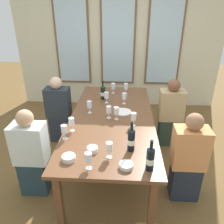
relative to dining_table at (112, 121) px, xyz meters
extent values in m
plane|color=brown|center=(0.00, 0.00, -0.68)|extent=(12.00, 12.00, 0.00)
cube|color=beige|center=(0.00, 2.17, 0.77)|extent=(4.31, 0.06, 2.90)
cube|color=brown|center=(-0.95, 2.12, 0.77)|extent=(0.72, 0.03, 1.88)
cube|color=silver|center=(-0.95, 2.10, 0.77)|extent=(0.64, 0.01, 1.80)
cube|color=brown|center=(0.00, 2.12, 0.77)|extent=(0.72, 0.03, 1.88)
cube|color=silver|center=(0.00, 2.10, 0.77)|extent=(0.64, 0.01, 1.80)
cube|color=brown|center=(0.95, 2.12, 0.77)|extent=(0.72, 0.03, 1.88)
cube|color=silver|center=(0.95, 2.10, 0.77)|extent=(0.64, 0.01, 1.80)
cube|color=brown|center=(0.00, 0.00, 0.04)|extent=(1.11, 2.40, 0.04)
cube|color=brown|center=(-0.46, -1.10, -0.33)|extent=(0.07, 0.07, 0.70)
cube|color=brown|center=(0.46, -1.10, -0.33)|extent=(0.07, 0.07, 0.70)
cube|color=brown|center=(-0.46, 1.10, -0.33)|extent=(0.07, 0.07, 0.70)
cube|color=brown|center=(0.46, 1.10, -0.33)|extent=(0.07, 0.07, 0.70)
cylinder|color=white|center=(0.14, 0.16, 0.07)|extent=(0.25, 0.25, 0.01)
cylinder|color=black|center=(0.25, -0.75, 0.18)|extent=(0.07, 0.07, 0.23)
cone|color=black|center=(0.25, -0.75, 0.30)|extent=(0.07, 0.07, 0.02)
cylinder|color=black|center=(0.25, -0.75, 0.35)|extent=(0.03, 0.03, 0.08)
cylinder|color=white|center=(0.25, -0.75, 0.17)|extent=(0.08, 0.08, 0.06)
cylinder|color=black|center=(0.41, -1.04, 0.17)|extent=(0.07, 0.08, 0.22)
cone|color=black|center=(0.41, -1.04, 0.29)|extent=(0.07, 0.08, 0.02)
cylinder|color=black|center=(0.41, -1.04, 0.34)|extent=(0.03, 0.03, 0.08)
cylinder|color=silver|center=(0.41, -1.04, 0.16)|extent=(0.08, 0.08, 0.06)
cylinder|color=black|center=(-0.18, 0.62, 0.16)|extent=(0.08, 0.07, 0.20)
cone|color=black|center=(-0.18, 0.62, 0.28)|extent=(0.08, 0.07, 0.02)
cylinder|color=black|center=(-0.18, 0.62, 0.32)|extent=(0.03, 0.03, 0.08)
cylinder|color=white|center=(-0.18, 0.62, 0.15)|extent=(0.08, 0.08, 0.06)
cylinder|color=white|center=(-0.15, -0.79, 0.09)|extent=(0.12, 0.12, 0.05)
cylinder|color=white|center=(-0.37, -0.95, 0.09)|extent=(0.14, 0.14, 0.05)
cylinder|color=white|center=(0.20, -1.02, 0.08)|extent=(0.13, 0.13, 0.04)
cylinder|color=white|center=(0.28, -0.22, 0.06)|extent=(0.06, 0.06, 0.00)
cylinder|color=white|center=(0.28, -0.22, 0.10)|extent=(0.01, 0.01, 0.07)
cylinder|color=white|center=(0.28, -0.22, 0.19)|extent=(0.07, 0.07, 0.09)
cylinder|color=white|center=(0.03, -0.88, 0.06)|extent=(0.06, 0.06, 0.00)
cylinder|color=white|center=(0.03, -0.88, 0.10)|extent=(0.01, 0.01, 0.07)
cylinder|color=white|center=(0.03, -0.88, 0.19)|extent=(0.07, 0.07, 0.09)
cylinder|color=#590C19|center=(0.03, -0.88, 0.16)|extent=(0.06, 0.06, 0.03)
cylinder|color=white|center=(0.18, 0.89, 0.06)|extent=(0.06, 0.06, 0.00)
cylinder|color=white|center=(0.18, 0.89, 0.10)|extent=(0.01, 0.01, 0.07)
cylinder|color=white|center=(0.18, 0.89, 0.19)|extent=(0.07, 0.07, 0.09)
cylinder|color=white|center=(0.16, 0.46, 0.06)|extent=(0.06, 0.06, 0.00)
cylinder|color=white|center=(0.16, 0.46, 0.10)|extent=(0.01, 0.01, 0.07)
cylinder|color=white|center=(0.16, 0.46, 0.19)|extent=(0.07, 0.07, 0.09)
cylinder|color=maroon|center=(0.16, 0.46, 0.16)|extent=(0.06, 0.06, 0.04)
cylinder|color=white|center=(-0.32, 0.11, 0.06)|extent=(0.06, 0.06, 0.00)
cylinder|color=white|center=(-0.32, 0.11, 0.10)|extent=(0.01, 0.01, 0.07)
cylinder|color=white|center=(-0.32, 0.11, 0.19)|extent=(0.07, 0.07, 0.09)
cylinder|color=#590C19|center=(-0.32, 0.11, 0.16)|extent=(0.06, 0.06, 0.03)
cylinder|color=white|center=(0.06, -0.06, 0.06)|extent=(0.06, 0.06, 0.00)
cylinder|color=white|center=(0.06, -0.06, 0.10)|extent=(0.01, 0.01, 0.07)
cylinder|color=white|center=(0.06, -0.06, 0.19)|extent=(0.07, 0.07, 0.09)
cylinder|color=#590C19|center=(0.06, -0.06, 0.15)|extent=(0.06, 0.06, 0.02)
cylinder|color=white|center=(-0.03, 0.89, 0.06)|extent=(0.06, 0.06, 0.00)
cylinder|color=white|center=(-0.03, 0.89, 0.10)|extent=(0.01, 0.01, 0.07)
cylinder|color=white|center=(-0.03, 0.89, 0.19)|extent=(0.07, 0.07, 0.09)
cylinder|color=white|center=(-0.15, -1.06, 0.06)|extent=(0.06, 0.06, 0.00)
cylinder|color=white|center=(-0.15, -1.06, 0.10)|extent=(0.01, 0.01, 0.07)
cylinder|color=white|center=(-0.15, -1.06, 0.19)|extent=(0.07, 0.07, 0.09)
cylinder|color=white|center=(-0.04, -0.03, 0.06)|extent=(0.06, 0.06, 0.00)
cylinder|color=white|center=(-0.04, -0.03, 0.10)|extent=(0.01, 0.01, 0.07)
cylinder|color=white|center=(-0.04, -0.03, 0.19)|extent=(0.07, 0.07, 0.09)
cylinder|color=beige|center=(-0.04, -0.03, 0.15)|extent=(0.06, 0.06, 0.02)
cylinder|color=white|center=(-0.50, -0.57, 0.06)|extent=(0.06, 0.06, 0.00)
cylinder|color=white|center=(-0.50, -0.57, 0.10)|extent=(0.01, 0.01, 0.07)
cylinder|color=white|center=(-0.50, -0.57, 0.19)|extent=(0.07, 0.07, 0.09)
cylinder|color=white|center=(-0.11, 0.47, 0.06)|extent=(0.06, 0.06, 0.00)
cylinder|color=white|center=(-0.11, 0.47, 0.10)|extent=(0.01, 0.01, 0.07)
cylinder|color=white|center=(-0.11, 0.47, 0.19)|extent=(0.07, 0.07, 0.09)
cylinder|color=white|center=(-0.45, -0.39, 0.06)|extent=(0.06, 0.06, 0.00)
cylinder|color=white|center=(-0.45, -0.39, 0.10)|extent=(0.01, 0.01, 0.07)
cylinder|color=white|center=(-0.45, -0.39, 0.19)|extent=(0.07, 0.07, 0.09)
cube|color=#262D3A|center=(-0.90, 0.56, -0.45)|extent=(0.32, 0.24, 0.45)
cube|color=#282F37|center=(-0.90, 0.56, 0.01)|extent=(0.38, 0.24, 0.48)
sphere|color=beige|center=(-0.90, 0.56, 0.34)|extent=(0.19, 0.19, 0.19)
cube|color=#283A2F|center=(0.90, 0.55, -0.45)|extent=(0.32, 0.24, 0.45)
cube|color=tan|center=(0.90, 0.55, 0.01)|extent=(0.38, 0.24, 0.48)
sphere|color=brown|center=(0.90, 0.55, 0.34)|extent=(0.19, 0.19, 0.19)
cube|color=#233942|center=(-0.90, -0.62, -0.45)|extent=(0.32, 0.24, 0.45)
cube|color=silver|center=(-0.90, -0.62, 0.01)|extent=(0.38, 0.24, 0.48)
sphere|color=tan|center=(-0.90, -0.62, 0.34)|extent=(0.19, 0.19, 0.19)
cube|color=#212835|center=(0.90, -0.60, -0.45)|extent=(0.32, 0.24, 0.45)
cube|color=#DC9155|center=(0.90, -0.60, 0.01)|extent=(0.38, 0.24, 0.48)
sphere|color=#9E6F4B|center=(0.90, -0.60, 0.34)|extent=(0.19, 0.19, 0.19)
camera|label=1|loc=(0.16, -2.70, 1.46)|focal=36.16mm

